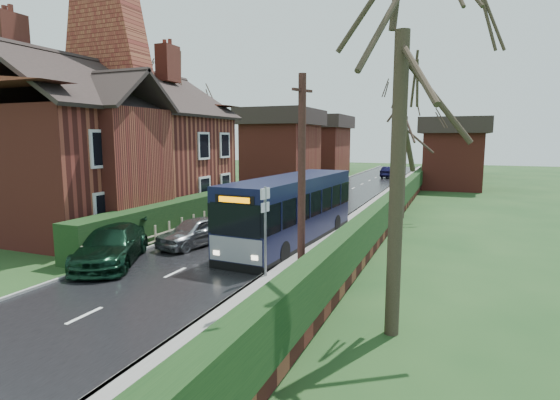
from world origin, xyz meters
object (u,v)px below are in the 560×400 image
at_px(car_green, 111,245).
at_px(bus_stop_sign, 265,219).
at_px(car_silver, 195,232).
at_px(telegraph_pole, 302,188).
at_px(brick_house, 113,143).
at_px(bus, 292,210).

relative_size(car_green, bus_stop_sign, 1.55).
bearing_deg(car_green, bus_stop_sign, -23.21).
bearing_deg(car_silver, bus_stop_sign, -20.47).
bearing_deg(car_green, telegraph_pole, -31.63).
distance_m(car_green, bus_stop_sign, 6.26).
height_order(car_silver, telegraph_pole, telegraph_pole).
height_order(brick_house, telegraph_pole, brick_house).
distance_m(brick_house, car_silver, 8.74).
relative_size(bus, car_green, 2.06).
relative_size(car_silver, car_green, 0.77).
relative_size(car_silver, telegraph_pole, 0.58).
bearing_deg(bus_stop_sign, brick_house, 161.45).
bearing_deg(bus_stop_sign, bus, 110.09).
bearing_deg(bus_stop_sign, telegraph_pole, -23.64).
relative_size(brick_house, car_green, 3.05).
bearing_deg(car_silver, car_green, -99.08).
xyz_separation_m(car_green, bus_stop_sign, (6.10, 0.40, 1.34)).
bearing_deg(bus, car_green, -129.03).
height_order(car_silver, bus_stop_sign, bus_stop_sign).
bearing_deg(brick_house, telegraph_pole, -28.27).
relative_size(brick_house, car_silver, 3.94).
height_order(brick_house, car_silver, brick_house).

